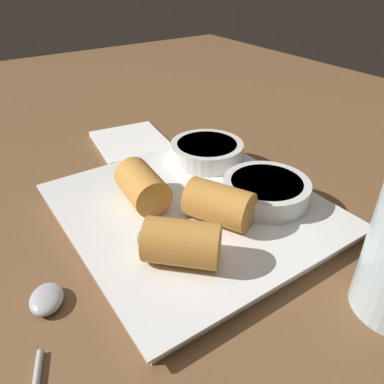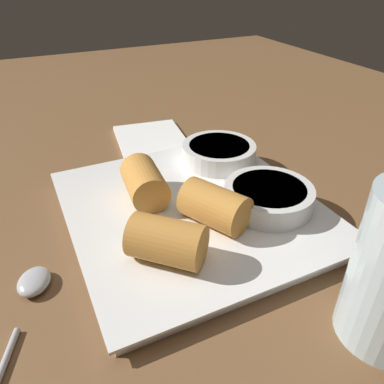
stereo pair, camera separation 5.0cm
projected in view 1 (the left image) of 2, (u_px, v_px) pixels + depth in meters
table_surface at (186, 246)px, 38.59cm from camera, size 180.00×140.00×2.00cm
serving_plate at (192, 210)px, 40.88cm from camera, size 27.30×25.74×1.50cm
roll_front_left at (216, 203)px, 37.14cm from camera, size 7.59×6.48×4.06cm
roll_front_right at (141, 185)px, 40.09cm from camera, size 7.34×4.64×4.06cm
roll_back_left at (178, 242)px, 32.11cm from camera, size 7.43×7.45×4.06cm
dipping_bowl_near at (266, 190)px, 40.67cm from camera, size 9.46×9.46×2.33cm
dipping_bowl_far at (207, 151)px, 48.67cm from camera, size 9.46×9.46×2.33cm
spoon at (44, 317)px, 29.16cm from camera, size 16.07×7.75×1.22cm
napkin at (131, 142)px, 56.82cm from camera, size 13.04×11.54×0.60cm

